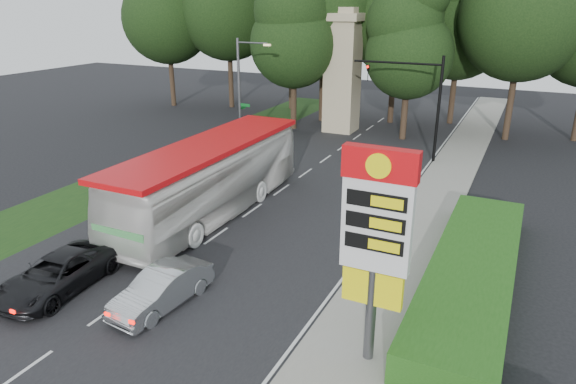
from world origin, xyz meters
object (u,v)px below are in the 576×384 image
at_px(gas_station_pylon, 376,230).
at_px(traffic_signal_mast, 420,93).
at_px(streetlight_signs, 242,88).
at_px(transit_bus, 210,180).
at_px(sedan_silver, 162,289).
at_px(monument, 343,70).
at_px(suv_charcoal, 58,274).

xyz_separation_m(gas_station_pylon, traffic_signal_mast, (-3.52, 22.00, 0.22)).
height_order(streetlight_signs, transit_bus, streetlight_signs).
xyz_separation_m(gas_station_pylon, sedan_silver, (-7.70, -0.31, -3.75)).
relative_size(traffic_signal_mast, monument, 0.72).
height_order(streetlight_signs, monument, monument).
relative_size(transit_bus, sedan_silver, 3.22).
relative_size(streetlight_signs, suv_charcoal, 1.60).
bearing_deg(transit_bus, streetlight_signs, 112.97).
bearing_deg(suv_charcoal, streetlight_signs, 97.40).
bearing_deg(traffic_signal_mast, sedan_silver, -100.61).
relative_size(transit_bus, suv_charcoal, 2.73).
xyz_separation_m(traffic_signal_mast, transit_bus, (-7.38, -14.28, -2.77)).
height_order(gas_station_pylon, transit_bus, gas_station_pylon).
xyz_separation_m(streetlight_signs, transit_bus, (5.29, -12.29, -2.53)).
relative_size(gas_station_pylon, monument, 0.68).
distance_m(streetlight_signs, monument, 9.44).
bearing_deg(gas_station_pylon, streetlight_signs, 128.96).
height_order(transit_bus, sedan_silver, transit_bus).
xyz_separation_m(streetlight_signs, monument, (4.99, 7.99, 0.67)).
height_order(traffic_signal_mast, streetlight_signs, streetlight_signs).
xyz_separation_m(traffic_signal_mast, sedan_silver, (-4.18, -22.31, -3.97)).
distance_m(traffic_signal_mast, suv_charcoal, 25.00).
distance_m(streetlight_signs, suv_charcoal, 21.92).
relative_size(gas_station_pylon, suv_charcoal, 1.37).
distance_m(gas_station_pylon, suv_charcoal, 12.63).
xyz_separation_m(streetlight_signs, suv_charcoal, (4.19, -21.19, -3.74)).
height_order(gas_station_pylon, streetlight_signs, streetlight_signs).
distance_m(gas_station_pylon, monument, 30.17).
distance_m(monument, sedan_silver, 28.87).
bearing_deg(suv_charcoal, traffic_signal_mast, 66.12).
height_order(gas_station_pylon, traffic_signal_mast, traffic_signal_mast).
xyz_separation_m(traffic_signal_mast, suv_charcoal, (-8.48, -23.18, -3.98)).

